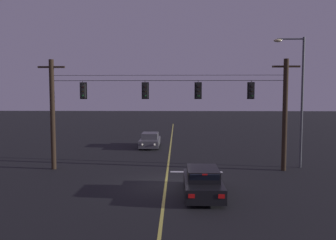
% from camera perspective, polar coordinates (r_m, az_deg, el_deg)
% --- Properties ---
extents(ground_plane, '(180.00, 180.00, 0.00)m').
position_cam_1_polar(ground_plane, '(18.42, -0.40, -11.30)').
color(ground_plane, black).
extents(lane_centre_stripe, '(0.14, 60.00, 0.01)m').
position_cam_1_polar(lane_centre_stripe, '(27.86, 0.28, -5.97)').
color(lane_centre_stripe, '#D1C64C').
rests_on(lane_centre_stripe, ground).
extents(stop_bar_paint, '(3.40, 0.36, 0.01)m').
position_cam_1_polar(stop_bar_paint, '(21.43, 5.03, -9.09)').
color(stop_bar_paint, silver).
rests_on(stop_bar_paint, ground).
extents(signal_span_assembly, '(17.23, 0.32, 7.36)m').
position_cam_1_polar(signal_span_assembly, '(21.45, -0.07, 1.27)').
color(signal_span_assembly, '#2D2116').
rests_on(signal_span_assembly, ground).
extents(traffic_light_leftmost, '(0.48, 0.41, 1.22)m').
position_cam_1_polar(traffic_light_leftmost, '(22.29, -14.79, 5.03)').
color(traffic_light_leftmost, black).
extents(traffic_light_left_inner, '(0.48, 0.41, 1.22)m').
position_cam_1_polar(traffic_light_left_inner, '(21.50, -4.06, 5.20)').
color(traffic_light_left_inner, black).
extents(traffic_light_centre, '(0.48, 0.41, 1.22)m').
position_cam_1_polar(traffic_light_centre, '(21.44, 5.36, 5.19)').
color(traffic_light_centre, black).
extents(traffic_light_right_inner, '(0.48, 0.41, 1.22)m').
position_cam_1_polar(traffic_light_right_inner, '(21.95, 14.48, 5.05)').
color(traffic_light_right_inner, black).
extents(car_waiting_near_lane, '(1.80, 4.33, 1.39)m').
position_cam_1_polar(car_waiting_near_lane, '(16.50, 6.11, -10.85)').
color(car_waiting_near_lane, black).
rests_on(car_waiting_near_lane, ground).
extents(car_oncoming_lead, '(1.80, 4.42, 1.39)m').
position_cam_1_polar(car_oncoming_lead, '(31.45, -3.18, -3.61)').
color(car_oncoming_lead, '#4C4C51').
rests_on(car_oncoming_lead, ground).
extents(street_lamp_corner, '(2.11, 0.30, 8.90)m').
position_cam_1_polar(street_lamp_corner, '(23.85, 21.95, 4.75)').
color(street_lamp_corner, '#4C4F54').
rests_on(street_lamp_corner, ground).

